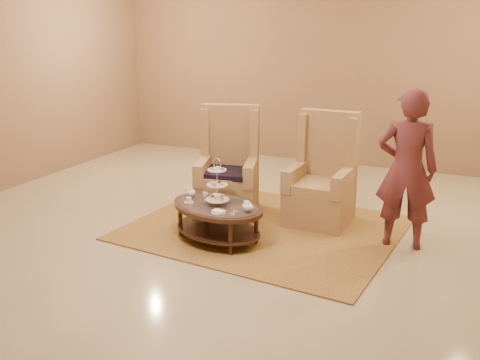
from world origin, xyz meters
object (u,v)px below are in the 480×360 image
at_px(tea_table, 217,211).
at_px(armchair_left, 228,177).
at_px(armchair_right, 322,186).
at_px(person, 407,169).

xyz_separation_m(tea_table, armchair_left, (-0.31, 0.95, 0.12)).
xyz_separation_m(tea_table, armchair_right, (0.91, 1.10, 0.10)).
bearing_deg(person, tea_table, 11.24).
height_order(tea_table, person, person).
height_order(tea_table, armchair_left, armchair_left).
height_order(armchair_left, person, person).
bearing_deg(armchair_right, tea_table, -127.27).
relative_size(armchair_left, person, 0.79).
bearing_deg(tea_table, armchair_right, 69.11).
xyz_separation_m(armchair_left, person, (2.24, -0.27, 0.41)).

